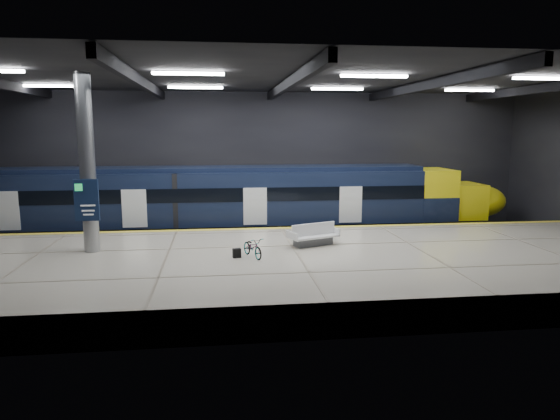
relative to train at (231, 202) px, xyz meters
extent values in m
plane|color=black|center=(2.36, -5.50, -2.06)|extent=(30.00, 30.00, 0.00)
cube|color=black|center=(2.36, 2.50, 1.94)|extent=(30.00, 0.10, 8.00)
cube|color=black|center=(2.36, -13.50, 1.94)|extent=(30.00, 0.10, 8.00)
cube|color=black|center=(2.36, -5.50, 5.94)|extent=(30.00, 16.00, 0.10)
cube|color=black|center=(-3.64, -5.50, 5.69)|extent=(0.25, 16.00, 0.40)
cube|color=black|center=(2.36, -5.50, 5.69)|extent=(0.25, 16.00, 0.40)
cube|color=black|center=(8.36, -5.50, 5.69)|extent=(0.25, 16.00, 0.40)
cube|color=black|center=(14.36, -5.50, 5.69)|extent=(0.25, 16.00, 0.40)
cube|color=white|center=(-1.64, -7.50, 5.82)|extent=(2.60, 0.18, 0.10)
cube|color=white|center=(5.36, -7.50, 5.82)|extent=(2.60, 0.18, 0.10)
cube|color=white|center=(12.36, -7.50, 5.82)|extent=(2.60, 0.18, 0.10)
cube|color=white|center=(-8.64, -1.50, 5.82)|extent=(2.60, 0.18, 0.10)
cube|color=white|center=(-1.64, -1.50, 5.82)|extent=(2.60, 0.18, 0.10)
cube|color=white|center=(5.36, -1.50, 5.82)|extent=(2.60, 0.18, 0.10)
cube|color=white|center=(12.36, -1.50, 5.82)|extent=(2.60, 0.18, 0.10)
cube|color=beige|center=(2.36, -8.00, -1.51)|extent=(30.00, 11.00, 1.10)
cube|color=yellow|center=(2.36, -2.75, -0.95)|extent=(30.00, 0.40, 0.01)
cube|color=gray|center=(2.36, -0.72, -1.98)|extent=(30.00, 0.08, 0.16)
cube|color=gray|center=(2.36, 0.72, -1.98)|extent=(30.00, 0.08, 0.16)
cube|color=black|center=(-1.80, 0.00, -1.51)|extent=(24.00, 2.58, 0.80)
cube|color=black|center=(-1.80, 0.00, 0.27)|extent=(24.00, 2.80, 2.75)
cube|color=black|center=(-1.80, 0.00, 1.76)|extent=(24.00, 2.30, 0.24)
cube|color=black|center=(-1.80, -1.41, 0.54)|extent=(24.00, 0.04, 0.70)
cube|color=white|center=(1.20, -1.41, -0.06)|extent=(1.20, 0.05, 1.90)
cube|color=yellow|center=(11.20, 0.00, 0.27)|extent=(2.00, 2.80, 2.75)
ellipsoid|color=yellow|center=(13.80, 0.00, -0.21)|extent=(3.60, 2.52, 1.90)
cube|color=black|center=(11.50, 0.00, 0.44)|extent=(1.60, 2.38, 0.80)
cube|color=#595B60|center=(3.24, -6.58, -0.81)|extent=(1.71, 1.08, 0.31)
cube|color=white|center=(3.24, -6.58, -0.57)|extent=(2.23, 1.57, 0.08)
cube|color=white|center=(3.24, -6.58, -0.28)|extent=(1.93, 0.83, 0.51)
cube|color=white|center=(2.29, -6.96, -0.45)|extent=(0.38, 0.83, 0.31)
cube|color=white|center=(4.19, -6.20, -0.45)|extent=(0.38, 0.83, 0.31)
imported|color=#99999E|center=(0.61, -8.23, -0.58)|extent=(1.02, 1.54, 0.77)
cube|color=black|center=(0.01, -8.23, -0.78)|extent=(0.33, 0.24, 0.35)
cylinder|color=#9EA0A5|center=(-5.64, -6.50, 2.49)|extent=(0.60, 0.60, 6.90)
cube|color=#111F3E|center=(-5.64, -6.92, 1.14)|extent=(0.90, 0.12, 1.60)
camera|label=1|loc=(-0.62, -26.51, 3.77)|focal=32.00mm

